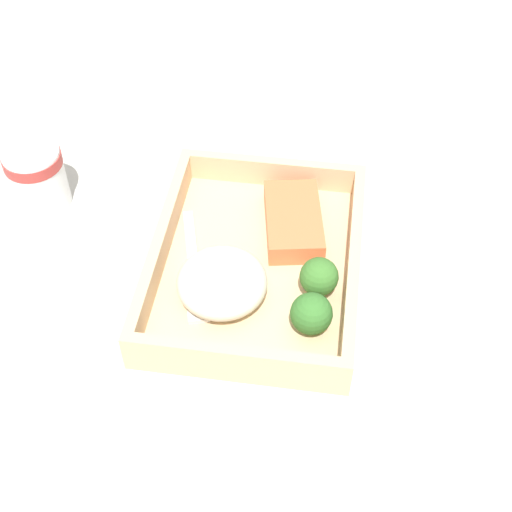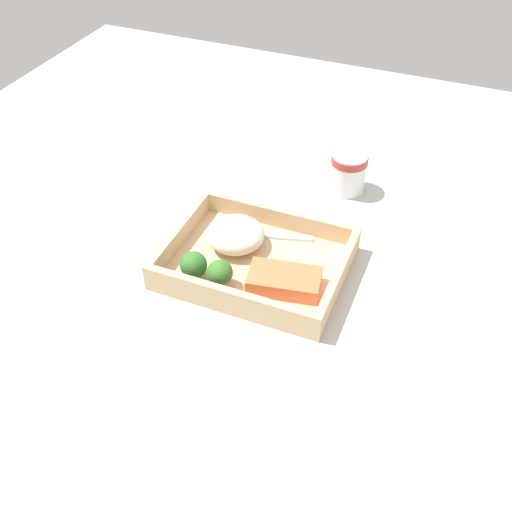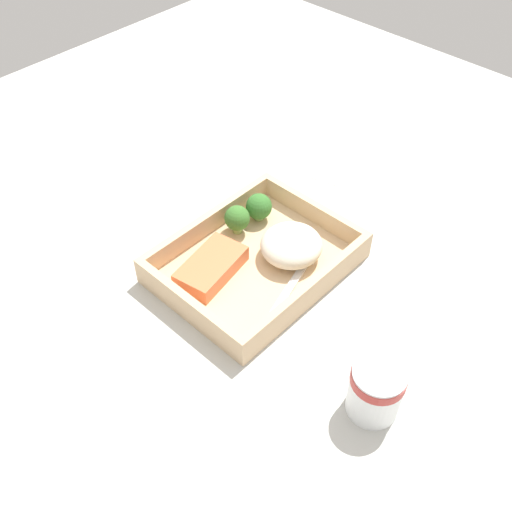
% 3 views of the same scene
% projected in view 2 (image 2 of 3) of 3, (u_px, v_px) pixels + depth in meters
% --- Properties ---
extents(ground_plane, '(1.60, 1.60, 0.02)m').
position_uv_depth(ground_plane, '(256.00, 273.00, 0.97)').
color(ground_plane, '#BBBBB4').
extents(takeout_tray, '(0.28, 0.22, 0.01)m').
position_uv_depth(takeout_tray, '(256.00, 266.00, 0.96)').
color(takeout_tray, '#D3B187').
rests_on(takeout_tray, ground_plane).
extents(tray_rim, '(0.28, 0.22, 0.03)m').
position_uv_depth(tray_rim, '(256.00, 255.00, 0.94)').
color(tray_rim, '#D3B187').
rests_on(tray_rim, takeout_tray).
extents(salmon_fillet, '(0.12, 0.08, 0.03)m').
position_uv_depth(salmon_fillet, '(284.00, 281.00, 0.90)').
color(salmon_fillet, '#E76F41').
rests_on(salmon_fillet, takeout_tray).
extents(mashed_potatoes, '(0.09, 0.09, 0.05)m').
position_uv_depth(mashed_potatoes, '(236.00, 234.00, 0.97)').
color(mashed_potatoes, silver).
rests_on(mashed_potatoes, takeout_tray).
extents(broccoli_floret_1, '(0.04, 0.04, 0.05)m').
position_uv_depth(broccoli_floret_1, '(194.00, 265.00, 0.91)').
color(broccoli_floret_1, '#8AA960').
rests_on(broccoli_floret_1, takeout_tray).
extents(broccoli_floret_2, '(0.04, 0.04, 0.05)m').
position_uv_depth(broccoli_floret_2, '(220.00, 273.00, 0.90)').
color(broccoli_floret_2, '#84AC5F').
rests_on(broccoli_floret_2, takeout_tray).
extents(fork, '(0.16, 0.06, 0.00)m').
position_uv_depth(fork, '(260.00, 235.00, 1.00)').
color(fork, silver).
rests_on(fork, takeout_tray).
extents(paper_cup, '(0.07, 0.07, 0.08)m').
position_uv_depth(paper_cup, '(348.00, 170.00, 1.09)').
color(paper_cup, white).
rests_on(paper_cup, ground_plane).
extents(receipt_slip, '(0.12, 0.14, 0.00)m').
position_uv_depth(receipt_slip, '(82.00, 259.00, 0.98)').
color(receipt_slip, white).
rests_on(receipt_slip, ground_plane).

